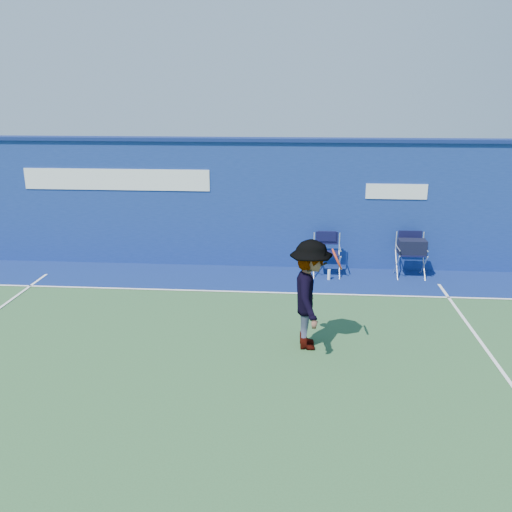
# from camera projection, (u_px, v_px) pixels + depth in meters

# --- Properties ---
(ground) EXTENTS (80.00, 80.00, 0.00)m
(ground) POSITION_uv_depth(u_px,v_px,m) (210.00, 364.00, 8.52)
(ground) COLOR #2D552E
(ground) RESTS_ON ground
(stadium_wall) EXTENTS (24.00, 0.50, 3.08)m
(stadium_wall) POSITION_uv_depth(u_px,v_px,m) (242.00, 202.00, 13.03)
(stadium_wall) COLOR navy
(stadium_wall) RESTS_ON ground
(out_of_bounds_strip) EXTENTS (24.00, 1.80, 0.01)m
(out_of_bounds_strip) POSITION_uv_depth(u_px,v_px,m) (238.00, 278.00, 12.43)
(out_of_bounds_strip) COLOR navy
(out_of_bounds_strip) RESTS_ON ground
(court_lines) EXTENTS (24.00, 12.00, 0.01)m
(court_lines) POSITION_uv_depth(u_px,v_px,m) (215.00, 346.00, 9.09)
(court_lines) COLOR white
(court_lines) RESTS_ON out_of_bounds_strip
(directors_chair_left) EXTENTS (0.59, 0.55, 1.00)m
(directors_chair_left) POSITION_uv_depth(u_px,v_px,m) (327.00, 262.00, 12.54)
(directors_chair_left) COLOR silver
(directors_chair_left) RESTS_ON ground
(directors_chair_right) EXTENTS (0.62, 0.55, 1.03)m
(directors_chair_right) POSITION_uv_depth(u_px,v_px,m) (411.00, 259.00, 12.41)
(directors_chair_right) COLOR silver
(directors_chair_right) RESTS_ON ground
(water_bottle) EXTENTS (0.07, 0.07, 0.24)m
(water_bottle) POSITION_uv_depth(u_px,v_px,m) (329.00, 275.00, 12.29)
(water_bottle) COLOR white
(water_bottle) RESTS_ON ground
(tennis_player) EXTENTS (0.87, 1.22, 1.84)m
(tennis_player) POSITION_uv_depth(u_px,v_px,m) (310.00, 295.00, 8.85)
(tennis_player) COLOR #EA4738
(tennis_player) RESTS_ON ground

